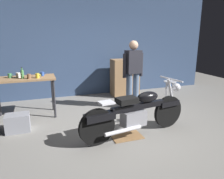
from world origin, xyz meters
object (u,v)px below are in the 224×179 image
motorcycle (137,112)px  wooden_dresser (125,78)px  storage_bin (18,123)px  mug_brown_stoneware (29,76)px  shop_stool (170,87)px  mug_yellow_tall (38,76)px  bottle (22,74)px  mug_blue_enamel (42,74)px  person_standing (133,71)px  mug_green_speckled (10,76)px  mug_white_ceramic (18,75)px

motorcycle → wooden_dresser: (0.83, 2.55, 0.10)m
storage_bin → mug_brown_stoneware: (0.26, 0.59, 0.78)m
shop_stool → mug_brown_stoneware: (-3.38, 0.18, 0.45)m
mug_yellow_tall → bottle: bearing=171.3°
mug_brown_stoneware → mug_blue_enamel: 0.35m
mug_blue_enamel → wooden_dresser: bearing=19.6°
person_standing → mug_blue_enamel: bearing=-15.6°
mug_green_speckled → wooden_dresser: bearing=15.4°
person_standing → mug_brown_stoneware: size_ratio=14.72×
mug_green_speckled → mug_blue_enamel: 0.67m
mug_brown_stoneware → wooden_dresser: bearing=22.0°
mug_yellow_tall → mug_brown_stoneware: 0.17m
mug_yellow_tall → storage_bin: bearing=-125.5°
storage_bin → person_standing: bearing=11.7°
mug_green_speckled → person_standing: bearing=-5.4°
mug_white_ceramic → motorcycle: bearing=-39.5°
bottle → person_standing: bearing=-2.3°
person_standing → mug_white_ceramic: person_standing is taller
shop_stool → wooden_dresser: 1.45m
storage_bin → mug_blue_enamel: size_ratio=4.08×
motorcycle → mug_green_speckled: (-2.21, 1.71, 0.50)m
wooden_dresser → shop_stool: bearing=-59.3°
wooden_dresser → mug_white_ceramic: (-2.87, -0.87, 0.41)m
motorcycle → mug_brown_stoneware: size_ratio=19.17×
storage_bin → wooden_dresser: bearing=29.7°
wooden_dresser → bottle: (-2.77, -1.00, 0.45)m
shop_stool → mug_white_ceramic: mug_white_ceramic is taller
mug_yellow_tall → mug_green_speckled: size_ratio=1.01×
person_standing → wooden_dresser: (0.25, 1.10, -0.38)m
mug_blue_enamel → motorcycle: bearing=-47.9°
motorcycle → person_standing: person_standing is taller
storage_bin → mug_green_speckled: bearing=99.2°
motorcycle → bottle: bearing=132.5°
mug_white_ceramic → mug_green_speckled: (-0.17, 0.03, -0.01)m
mug_yellow_tall → mug_blue_enamel: (0.10, 0.20, -0.00)m
motorcycle → mug_green_speckled: 2.84m
wooden_dresser → mug_blue_enamel: bearing=-160.4°
bottle → mug_blue_enamel: bearing=20.9°
shop_stool → storage_bin: size_ratio=1.45×
motorcycle → storage_bin: motorcycle is taller
mug_brown_stoneware → bottle: bottle is taller
motorcycle → shop_stool: size_ratio=3.40×
motorcycle → mug_yellow_tall: 2.29m
wooden_dresser → mug_yellow_tall: size_ratio=9.89×
storage_bin → mug_blue_enamel: 1.24m
motorcycle → storage_bin: size_ratio=4.94×
wooden_dresser → mug_brown_stoneware: 2.88m
motorcycle → mug_blue_enamel: bearing=123.1°
mug_yellow_tall → mug_green_speckled: mug_yellow_tall is taller
motorcycle → mug_yellow_tall: mug_yellow_tall is taller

